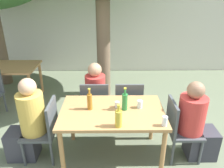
{
  "coord_description": "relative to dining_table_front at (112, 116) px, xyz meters",
  "views": [
    {
      "loc": [
        -0.03,
        -2.49,
        2.25
      ],
      "look_at": [
        0.0,
        0.3,
        1.01
      ],
      "focal_mm": 35.0,
      "sensor_mm": 36.0,
      "label": 1
    }
  ],
  "objects": [
    {
      "name": "green_bottle_0",
      "position": [
        0.17,
        0.02,
        0.21
      ],
      "size": [
        0.07,
        0.07,
        0.32
      ],
      "color": "#287A38",
      "rests_on": "dining_table_front"
    },
    {
      "name": "patio_chair_0",
      "position": [
        -0.92,
        0.0,
        -0.18
      ],
      "size": [
        0.44,
        0.44,
        0.88
      ],
      "rotation": [
        0.0,
        0.0,
        -1.57
      ],
      "color": "#474C51",
      "rests_on": "ground_plane"
    },
    {
      "name": "person_seated_1",
      "position": [
        1.15,
        -0.0,
        -0.15
      ],
      "size": [
        0.58,
        0.36,
        1.16
      ],
      "rotation": [
        0.0,
        0.0,
        1.57
      ],
      "color": "#383842",
      "rests_on": "ground_plane"
    },
    {
      "name": "amber_bottle_1",
      "position": [
        -0.3,
        0.04,
        0.2
      ],
      "size": [
        0.07,
        0.07,
        0.3
      ],
      "color": "#9E661E",
      "rests_on": "dining_table_front"
    },
    {
      "name": "person_seated_2",
      "position": [
        -0.27,
        0.9,
        -0.16
      ],
      "size": [
        0.34,
        0.57,
        1.14
      ],
      "rotation": [
        0.0,
        0.0,
        3.14
      ],
      "color": "#383842",
      "rests_on": "ground_plane"
    },
    {
      "name": "drinking_glass_1",
      "position": [
        0.37,
        0.07,
        0.14
      ],
      "size": [
        0.07,
        0.07,
        0.11
      ],
      "color": "silver",
      "rests_on": "dining_table_front"
    },
    {
      "name": "drinking_glass_2",
      "position": [
        0.61,
        -0.35,
        0.15
      ],
      "size": [
        0.06,
        0.06,
        0.12
      ],
      "color": "white",
      "rests_on": "dining_table_front"
    },
    {
      "name": "person_seated_0",
      "position": [
        -1.15,
        -0.0,
        -0.12
      ],
      "size": [
        0.57,
        0.34,
        1.22
      ],
      "rotation": [
        0.0,
        0.0,
        -1.57
      ],
      "color": "#383842",
      "rests_on": "ground_plane"
    },
    {
      "name": "oil_cruet_2",
      "position": [
        0.07,
        -0.36,
        0.2
      ],
      "size": [
        0.08,
        0.08,
        0.29
      ],
      "color": "gold",
      "rests_on": "dining_table_front"
    },
    {
      "name": "patio_chair_1",
      "position": [
        0.92,
        0.0,
        -0.18
      ],
      "size": [
        0.44,
        0.44,
        0.88
      ],
      "rotation": [
        0.0,
        0.0,
        1.57
      ],
      "color": "#474C51",
      "rests_on": "ground_plane"
    },
    {
      "name": "drinking_glass_0",
      "position": [
        0.07,
        0.09,
        0.13
      ],
      "size": [
        0.06,
        0.06,
        0.08
      ],
      "color": "silver",
      "rests_on": "dining_table_front"
    },
    {
      "name": "ground_plane",
      "position": [
        0.0,
        0.0,
        -0.67
      ],
      "size": [
        30.0,
        30.0,
        0.0
      ],
      "primitive_type": "plane",
      "color": "#667056"
    },
    {
      "name": "dining_table_back",
      "position": [
        -2.26,
        1.79,
        -0.0
      ],
      "size": [
        1.42,
        0.82,
        0.76
      ],
      "color": "#B27F4C",
      "rests_on": "ground_plane"
    },
    {
      "name": "patio_chair_2",
      "position": [
        -0.27,
        0.67,
        -0.18
      ],
      "size": [
        0.44,
        0.44,
        0.88
      ],
      "rotation": [
        0.0,
        0.0,
        3.14
      ],
      "color": "#474C51",
      "rests_on": "ground_plane"
    },
    {
      "name": "dining_table_front",
      "position": [
        0.0,
        0.0,
        0.0
      ],
      "size": [
        1.37,
        0.87,
        0.76
      ],
      "color": "#B27F4C",
      "rests_on": "ground_plane"
    },
    {
      "name": "patio_chair_3",
      "position": [
        0.27,
        0.67,
        -0.18
      ],
      "size": [
        0.44,
        0.44,
        0.88
      ],
      "rotation": [
        0.0,
        0.0,
        3.14
      ],
      "color": "#474C51",
      "rests_on": "ground_plane"
    },
    {
      "name": "cafe_building_wall",
      "position": [
        0.0,
        3.58,
        0.73
      ],
      "size": [
        10.0,
        0.08,
        2.8
      ],
      "color": "silver",
      "rests_on": "ground_plane"
    }
  ]
}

